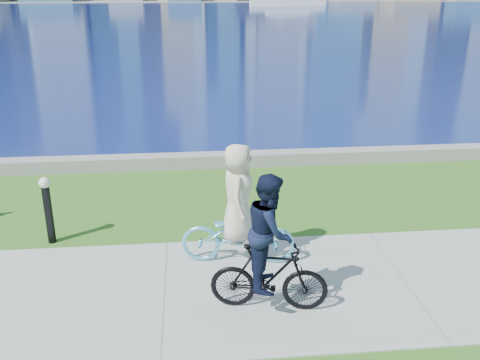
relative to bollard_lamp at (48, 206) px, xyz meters
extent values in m
plane|color=#2B5A17|center=(2.21, -2.05, -0.76)|extent=(320.00, 320.00, 0.00)
cube|color=#989793|center=(2.21, -2.05, -0.75)|extent=(80.00, 3.50, 0.02)
cube|color=gray|center=(2.21, 4.15, -0.59)|extent=(90.00, 0.50, 0.35)
cube|color=#0D1A55|center=(2.21, 69.95, -0.76)|extent=(320.00, 131.00, 0.01)
cube|color=gray|center=(2.21, 127.95, -0.70)|extent=(320.00, 30.00, 0.12)
cube|color=white|center=(22.34, 95.78, -0.16)|extent=(14.02, 4.00, 1.20)
cylinder|color=black|center=(0.00, 0.00, -0.17)|extent=(0.15, 0.15, 1.18)
sphere|color=silver|center=(0.00, 0.00, 0.46)|extent=(0.21, 0.21, 0.21)
imported|color=#5EC0E5|center=(3.50, -1.14, -0.22)|extent=(0.99, 2.10, 1.06)
imported|color=silver|center=(3.50, -1.14, 0.57)|extent=(0.68, 0.94, 1.76)
imported|color=black|center=(3.82, -2.64, -0.21)|extent=(0.85, 1.85, 1.07)
imported|color=black|center=(3.82, -2.64, 0.57)|extent=(0.81, 0.95, 1.76)
camera|label=1|loc=(2.68, -9.57, 4.00)|focal=40.00mm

